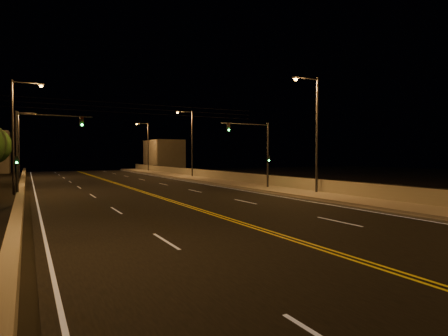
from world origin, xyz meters
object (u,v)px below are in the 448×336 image
streetlight_3 (147,144)px  streetlight_6 (21,140)px  traffic_signal_right (259,148)px  traffic_signal_left (32,145)px  streetlight_1 (314,128)px  streetlight_2 (190,140)px  streetlight_5 (16,129)px

streetlight_3 → streetlight_6: same height
traffic_signal_right → traffic_signal_left: size_ratio=1.00×
streetlight_1 → streetlight_3: same height
streetlight_2 → streetlight_5: size_ratio=1.00×
streetlight_3 → traffic_signal_right: size_ratio=1.51×
streetlight_2 → traffic_signal_left: bearing=-135.2°
streetlight_1 → streetlight_3: (0.00, 47.99, 0.00)m
traffic_signal_right → streetlight_5: bearing=161.6°
streetlight_1 → streetlight_2: bearing=90.0°
streetlight_3 → streetlight_5: 41.48m
streetlight_2 → streetlight_5: same height
streetlight_3 → traffic_signal_left: 46.82m
streetlight_1 → streetlight_5: bearing=149.8°
streetlight_5 → traffic_signal_left: streetlight_5 is taller
streetlight_6 → traffic_signal_left: (1.11, -32.23, -1.52)m
streetlight_2 → streetlight_6: size_ratio=1.00×
traffic_signal_left → streetlight_1: bearing=-16.0°
streetlight_5 → streetlight_3: bearing=58.8°
streetlight_2 → streetlight_3: 21.94m
streetlight_1 → traffic_signal_right: (-1.51, 5.86, -1.52)m
streetlight_6 → traffic_signal_right: bearing=-58.2°
streetlight_3 → streetlight_6: bearing=-155.2°
traffic_signal_left → streetlight_5: bearing=99.5°
streetlight_5 → traffic_signal_right: streetlight_5 is taller
traffic_signal_right → streetlight_6: bearing=121.8°
streetlight_3 → streetlight_5: bearing=-121.2°
streetlight_1 → streetlight_2: (0.00, 26.05, 0.00)m
streetlight_1 → streetlight_3: bearing=90.0°
streetlight_6 → streetlight_2: bearing=-29.3°
streetlight_1 → traffic_signal_right: 6.24m
streetlight_1 → streetlight_5: (-21.47, 12.50, 0.00)m
streetlight_5 → streetlight_6: (0.00, 25.59, 0.00)m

